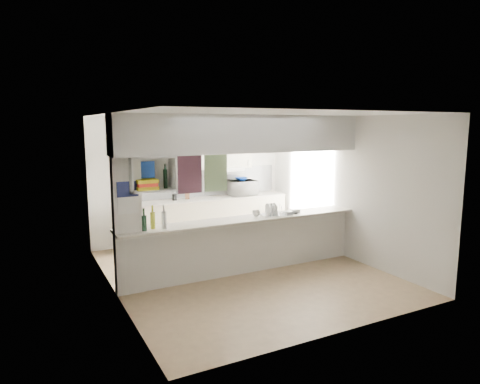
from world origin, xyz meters
TOP-DOWN VIEW (x-y plane):
  - floor at (0.00, 0.00)m, footprint 4.80×4.80m
  - ceiling at (0.00, 0.00)m, footprint 4.80×4.80m
  - wall_back at (0.00, 2.40)m, footprint 4.20×0.00m
  - wall_left at (-2.10, 0.00)m, footprint 0.00×4.80m
  - wall_right at (2.10, 0.00)m, footprint 0.00×4.80m
  - servery_partition at (-0.17, 0.00)m, footprint 4.20×0.50m
  - cubby_shelf at (-1.57, -0.06)m, footprint 0.65×0.35m
  - kitchen_run at (0.16, 2.14)m, footprint 3.60×0.63m
  - microwave at (1.08, 2.09)m, footprint 0.58×0.40m
  - bowl at (1.07, 2.13)m, footprint 0.27×0.27m
  - dish_rack at (0.55, -0.02)m, footprint 0.44×0.35m
  - cup at (0.22, -0.02)m, footprint 0.15×0.15m
  - wine_bottles at (-1.52, -0.06)m, footprint 0.37×0.15m
  - plastic_tubs at (0.76, -0.04)m, footprint 0.59×0.23m
  - utensil_jar at (-0.46, 2.15)m, footprint 0.09×0.09m
  - knife_block at (-0.17, 2.18)m, footprint 0.11×0.09m

SIDE VIEW (x-z plane):
  - floor at x=0.00m, z-range 0.00..0.00m
  - kitchen_run at x=0.16m, z-range -0.29..1.95m
  - plastic_tubs at x=0.76m, z-range 0.92..0.99m
  - utensil_jar at x=-0.46m, z-range 0.92..1.05m
  - cup at x=0.22m, z-range 0.94..1.04m
  - dish_rack at x=0.55m, z-range 0.90..1.12m
  - knife_block at x=-0.17m, z-range 0.92..1.10m
  - wine_bottles at x=-1.52m, z-range 0.87..1.24m
  - microwave at x=1.08m, z-range 0.92..1.24m
  - bowl at x=1.07m, z-range 1.24..1.31m
  - wall_back at x=0.00m, z-range -0.80..3.40m
  - wall_left at x=-2.10m, z-range -1.10..3.70m
  - wall_right at x=2.10m, z-range -1.10..3.70m
  - servery_partition at x=-0.17m, z-range 0.36..2.96m
  - cubby_shelf at x=-1.57m, z-range 1.46..1.96m
  - ceiling at x=0.00m, z-range 2.60..2.60m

